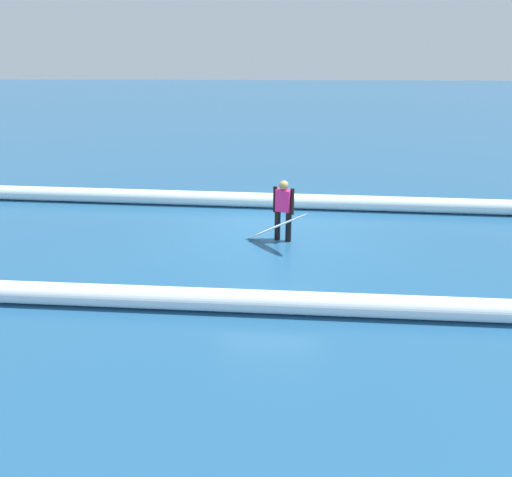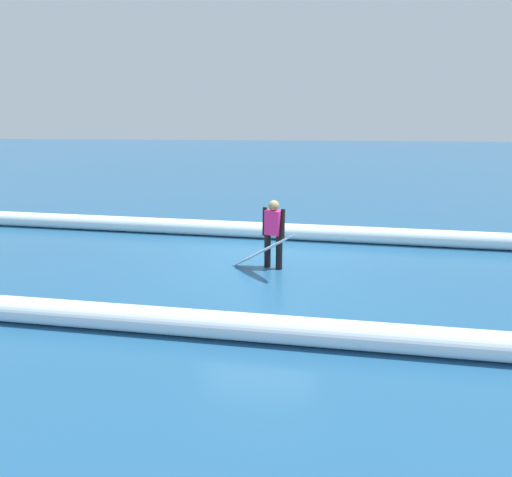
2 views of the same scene
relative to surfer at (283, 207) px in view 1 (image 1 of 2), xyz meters
The scene contains 5 objects.
ground_plane 0.91m from the surfer, 40.38° to the right, with size 122.75×122.75×0.00m, color #20527A.
surfer is the anchor object (origin of this frame).
surfboard 0.55m from the surfer, 66.73° to the left, with size 1.48×1.15×1.02m.
wave_crest_foreground 2.55m from the surfer, 84.21° to the right, with size 0.42×0.42×17.23m, color white.
wave_crest_midground 4.04m from the surfer, 122.45° to the left, with size 0.40×0.40×21.77m, color white.
Camera 1 is at (-0.06, 10.49, 4.23)m, focal length 32.55 mm.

